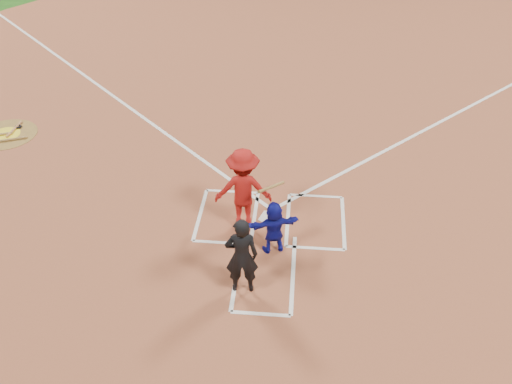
# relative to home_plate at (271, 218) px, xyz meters

# --- Properties ---
(ground) EXTENTS (120.00, 120.00, 0.00)m
(ground) POSITION_rel_home_plate_xyz_m (0.00, 0.00, -0.02)
(ground) COLOR #194B12
(ground) RESTS_ON ground
(home_plate_dirt) EXTENTS (28.00, 28.00, 0.01)m
(home_plate_dirt) POSITION_rel_home_plate_xyz_m (0.00, 6.00, -0.01)
(home_plate_dirt) COLOR brown
(home_plate_dirt) RESTS_ON ground
(home_plate) EXTENTS (0.60, 0.60, 0.02)m
(home_plate) POSITION_rel_home_plate_xyz_m (0.00, 0.00, 0.00)
(home_plate) COLOR white
(home_plate) RESTS_ON home_plate_dirt
(on_deck_circle) EXTENTS (1.70, 1.70, 0.01)m
(on_deck_circle) POSITION_rel_home_plate_xyz_m (-7.49, 2.99, -0.00)
(on_deck_circle) COLOR brown
(on_deck_circle) RESTS_ON home_plate_dirt
(on_deck_logo) EXTENTS (0.80, 0.80, 0.00)m
(on_deck_logo) POSITION_rel_home_plate_xyz_m (-7.49, 2.99, 0.00)
(on_deck_logo) COLOR yellow
(on_deck_logo) RESTS_ON on_deck_circle
(on_deck_bat_a) EXTENTS (0.12, 0.84, 0.06)m
(on_deck_bat_a) POSITION_rel_home_plate_xyz_m (-7.34, 3.24, 0.03)
(on_deck_bat_a) COLOR #A6683D
(on_deck_bat_a) RESTS_ON on_deck_circle
(on_deck_bat_c) EXTENTS (0.80, 0.39, 0.06)m
(on_deck_bat_c) POSITION_rel_home_plate_xyz_m (-7.19, 2.69, 0.03)
(on_deck_bat_c) COLOR olive
(on_deck_bat_c) RESTS_ON on_deck_circle
(bat_weight_donut) EXTENTS (0.19, 0.19, 0.05)m
(bat_weight_donut) POSITION_rel_home_plate_xyz_m (-7.29, 3.39, 0.03)
(bat_weight_donut) COLOR black
(bat_weight_donut) RESTS_ON on_deck_circle
(catcher) EXTENTS (1.15, 0.67, 1.18)m
(catcher) POSITION_rel_home_plate_xyz_m (0.12, -1.03, 0.58)
(catcher) COLOR #121598
(catcher) RESTS_ON home_plate_dirt
(umpire) EXTENTS (0.65, 0.47, 1.67)m
(umpire) POSITION_rel_home_plate_xyz_m (-0.40, -2.19, 0.83)
(umpire) COLOR black
(umpire) RESTS_ON home_plate_dirt
(chalk_markings) EXTENTS (28.35, 17.32, 0.01)m
(chalk_markings) POSITION_rel_home_plate_xyz_m (0.00, 5.29, -0.01)
(chalk_markings) COLOR white
(chalk_markings) RESTS_ON home_plate_dirt
(batter_at_plate) EXTENTS (1.50, 0.93, 1.87)m
(batter_at_plate) POSITION_rel_home_plate_xyz_m (-0.58, -0.25, 0.93)
(batter_at_plate) COLOR #A41512
(batter_at_plate) RESTS_ON home_plate_dirt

